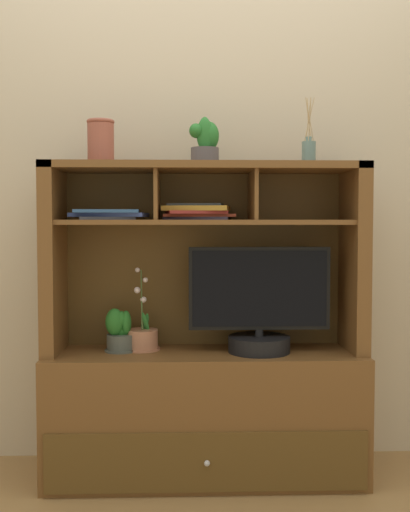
{
  "coord_description": "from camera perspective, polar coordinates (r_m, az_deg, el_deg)",
  "views": [
    {
      "loc": [
        -0.09,
        -2.63,
        1.08
      ],
      "look_at": [
        0.0,
        0.0,
        0.94
      ],
      "focal_mm": 43.59,
      "sensor_mm": 36.0,
      "label": 1
    }
  ],
  "objects": [
    {
      "name": "potted_orchid",
      "position": [
        2.71,
        -5.81,
        -7.54
      ],
      "size": [
        0.16,
        0.16,
        0.36
      ],
      "color": "#B37355",
      "rests_on": "media_console"
    },
    {
      "name": "tv_monitor",
      "position": [
        2.63,
        4.99,
        -5.03
      ],
      "size": [
        0.59,
        0.26,
        0.44
      ],
      "color": "black",
      "rests_on": "media_console"
    },
    {
      "name": "magazine_stack_left",
      "position": [
        2.66,
        -0.74,
        4.07
      ],
      "size": [
        0.31,
        0.26,
        0.07
      ],
      "color": "#393348",
      "rests_on": "media_console"
    },
    {
      "name": "floor_plane",
      "position": [
        2.84,
        0.0,
        -19.55
      ],
      "size": [
        6.0,
        6.0,
        0.02
      ],
      "primitive_type": "cube",
      "color": "#9A7243",
      "rests_on": "ground"
    },
    {
      "name": "media_console",
      "position": [
        2.72,
        -0.0,
        -11.3
      ],
      "size": [
        1.33,
        0.47,
        1.33
      ],
      "color": "brown",
      "rests_on": "ground"
    },
    {
      "name": "ceramic_vase",
      "position": [
        2.65,
        -9.54,
        10.34
      ],
      "size": [
        0.11,
        0.11,
        0.18
      ],
      "color": "#964C3C",
      "rests_on": "media_console"
    },
    {
      "name": "back_wall",
      "position": [
        2.89,
        -0.17,
        9.33
      ],
      "size": [
        6.0,
        0.02,
        2.8
      ],
      "primitive_type": "cube",
      "color": "beige",
      "rests_on": "ground"
    },
    {
      "name": "magazine_stack_centre",
      "position": [
        2.61,
        -8.85,
        3.79
      ],
      "size": [
        0.33,
        0.24,
        0.04
      ],
      "color": "slate",
      "rests_on": "media_console"
    },
    {
      "name": "potted_fern",
      "position": [
        2.68,
        -7.81,
        -6.84
      ],
      "size": [
        0.14,
        0.14,
        0.18
      ],
      "color": "#4B5049",
      "rests_on": "media_console"
    },
    {
      "name": "potted_succulent",
      "position": [
        2.67,
        0.02,
        10.33
      ],
      "size": [
        0.14,
        0.14,
        0.2
      ],
      "color": "#514B4F",
      "rests_on": "media_console"
    },
    {
      "name": "diffuser_bottle",
      "position": [
        2.67,
        9.5,
        9.47
      ],
      "size": [
        0.06,
        0.06,
        0.27
      ],
      "color": "slate",
      "rests_on": "media_console"
    }
  ]
}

